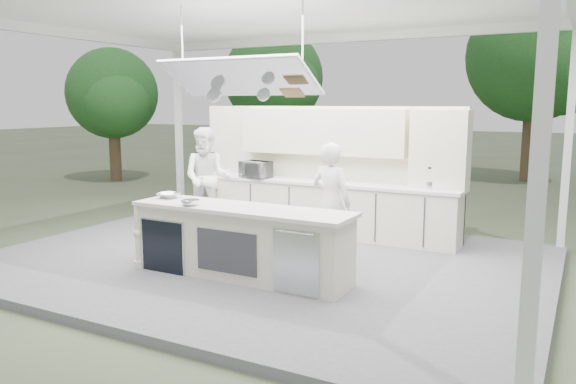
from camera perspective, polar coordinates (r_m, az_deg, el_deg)
The scene contains 12 objects.
ground at distance 8.52m, azimuth -2.52°, elevation -7.51°, with size 90.00×90.00×0.00m, color #445339.
stage_deck at distance 8.50m, azimuth -2.52°, elevation -7.12°, with size 8.00×6.00×0.12m, color slate.
tent at distance 8.26m, azimuth -2.73°, elevation 17.98°, with size 8.20×6.20×3.86m.
demo_island at distance 7.53m, azimuth -4.93°, elevation -5.05°, with size 3.10×0.79×0.95m.
back_counter at distance 10.02m, azimuth 3.01°, elevation -1.49°, with size 5.08×0.72×0.95m.
back_wall_unit at distance 9.90m, azimuth 5.92°, elevation 4.05°, with size 5.05×0.48×2.25m.
tree_cluster at distance 17.37m, azimuth 13.95°, elevation 11.59°, with size 19.55×9.40×5.85m.
head_chef at distance 8.16m, azimuth 4.42°, elevation -1.08°, with size 0.64×0.42×1.75m, color white.
sous_chef at distance 10.51m, azimuth -8.20°, elevation 1.44°, with size 0.91×0.71×1.87m, color white.
toaster_oven at distance 10.30m, azimuth -3.32°, elevation 2.30°, with size 0.55×0.37×0.30m, color #ACAFB3.
bowl_large at distance 8.26m, azimuth -12.05°, elevation -0.34°, with size 0.31×0.31×0.08m, color silver.
bowl_small at distance 7.59m, azimuth -9.93°, elevation -1.07°, with size 0.25×0.25×0.08m, color silver.
Camera 1 is at (4.18, -7.02, 2.42)m, focal length 35.00 mm.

